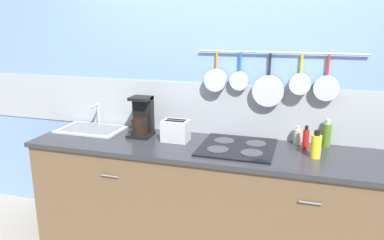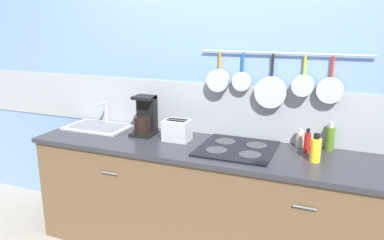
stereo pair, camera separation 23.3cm
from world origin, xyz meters
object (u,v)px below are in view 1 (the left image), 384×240
bottle_cooking_wine (327,134)px  bottle_hot_sauce (316,146)px  toaster (176,131)px  bottle_vinegar (297,136)px  coffee_maker (142,120)px  bottle_olive_oil (306,139)px

bottle_cooking_wine → bottle_hot_sauce: bearing=-105.7°
toaster → bottle_cooking_wine: bottle_cooking_wine is taller
toaster → bottle_vinegar: size_ratio=1.57×
bottle_vinegar → coffee_maker: bearing=-172.9°
coffee_maker → bottle_olive_oil: bearing=2.1°
toaster → bottle_olive_oil: (0.97, 0.10, -0.01)m
bottle_vinegar → bottle_hot_sauce: bottle_hot_sauce is taller
bottle_olive_oil → bottle_cooking_wine: bearing=37.6°
toaster → bottle_hot_sauce: bearing=-3.6°
bottle_olive_oil → bottle_vinegar: bearing=120.8°
coffee_maker → bottle_olive_oil: 1.28m
coffee_maker → bottle_hot_sauce: 1.36m
bottle_hot_sauce → bottle_cooking_wine: bearing=74.3°
bottle_olive_oil → coffee_maker: bearing=-177.9°
bottle_vinegar → bottle_olive_oil: bearing=-59.2°
bottle_vinegar → bottle_hot_sauce: (0.13, -0.27, 0.02)m
bottle_olive_oil → bottle_hot_sauce: bearing=-67.0°
bottle_olive_oil → bottle_hot_sauce: size_ratio=0.91×
toaster → bottle_cooking_wine: size_ratio=1.04×
toaster → bottle_vinegar: 0.93m
coffee_maker → bottle_cooking_wine: bearing=6.4°
toaster → bottle_hot_sauce: 1.04m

